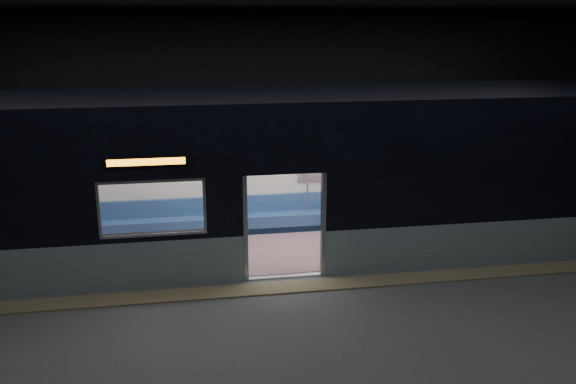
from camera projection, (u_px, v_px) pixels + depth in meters
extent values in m
cube|color=#47494C|center=(294.00, 301.00, 10.71)|extent=(24.00, 14.00, 0.01)
cube|color=black|center=(295.00, 5.00, 9.32)|extent=(24.00, 14.00, 0.04)
cube|color=black|center=(250.00, 104.00, 16.62)|extent=(24.00, 0.04, 5.00)
cube|color=#8C7F59|center=(289.00, 287.00, 11.22)|extent=(22.80, 0.50, 0.03)
cube|color=#8DA1A9|center=(16.00, 272.00, 10.81)|extent=(8.30, 0.12, 0.90)
cube|color=#8DA1A9|center=(520.00, 240.00, 12.36)|extent=(8.30, 0.12, 0.90)
cube|color=black|center=(4.00, 185.00, 10.37)|extent=(8.30, 0.12, 2.30)
cube|color=black|center=(529.00, 163.00, 11.92)|extent=(8.30, 0.12, 2.30)
cube|color=black|center=(285.00, 143.00, 10.98)|extent=(1.40, 0.12, 1.15)
cube|color=#B7BABC|center=(245.00, 229.00, 11.31)|extent=(0.08, 0.14, 2.05)
cube|color=#B7BABC|center=(323.00, 224.00, 11.54)|extent=(0.08, 0.14, 2.05)
cube|color=black|center=(146.00, 162.00, 10.58)|extent=(1.50, 0.04, 0.18)
cube|color=orange|center=(146.00, 162.00, 10.57)|extent=(1.34, 0.03, 0.12)
cube|color=beige|center=(264.00, 162.00, 13.99)|extent=(18.00, 0.12, 3.20)
cube|color=black|center=(273.00, 97.00, 12.16)|extent=(18.00, 3.00, 0.15)
cube|color=#825F62|center=(274.00, 249.00, 13.07)|extent=(17.76, 2.76, 0.04)
cube|color=beige|center=(273.00, 142.00, 12.42)|extent=(17.76, 2.76, 0.10)
cube|color=#2D5182|center=(267.00, 222.00, 14.07)|extent=(11.00, 0.48, 0.41)
cube|color=#2D5182|center=(266.00, 203.00, 14.14)|extent=(11.00, 0.10, 0.40)
cube|color=gray|center=(109.00, 269.00, 11.45)|extent=(4.40, 0.48, 0.41)
cube|color=gray|center=(440.00, 248.00, 12.50)|extent=(4.40, 0.48, 0.41)
cylinder|color=silver|center=(233.00, 217.00, 11.53)|extent=(0.04, 0.04, 2.26)
cylinder|color=silver|center=(225.00, 185.00, 13.67)|extent=(0.04, 0.04, 2.26)
cylinder|color=silver|center=(330.00, 212.00, 11.83)|extent=(0.04, 0.04, 2.26)
cylinder|color=silver|center=(307.00, 182.00, 13.97)|extent=(0.04, 0.04, 2.26)
cylinder|color=silver|center=(266.00, 150.00, 13.56)|extent=(11.00, 0.03, 0.03)
cube|color=black|center=(341.00, 209.00, 14.03)|extent=(0.19, 0.52, 0.18)
cube|color=black|center=(351.00, 209.00, 14.06)|extent=(0.19, 0.52, 0.18)
cylinder|color=black|center=(344.00, 224.00, 13.88)|extent=(0.12, 0.12, 0.43)
cylinder|color=black|center=(353.00, 224.00, 13.92)|extent=(0.12, 0.12, 0.43)
cube|color=#CB6880|center=(344.00, 206.00, 14.24)|extent=(0.44, 0.24, 0.22)
cylinder|color=#CB6880|center=(344.00, 189.00, 14.17)|extent=(0.46, 0.46, 0.57)
sphere|color=tan|center=(345.00, 173.00, 14.03)|extent=(0.23, 0.23, 0.23)
sphere|color=black|center=(344.00, 170.00, 14.06)|extent=(0.24, 0.24, 0.24)
cube|color=black|center=(346.00, 203.00, 13.92)|extent=(0.33, 0.29, 0.16)
cube|color=white|center=(324.00, 164.00, 14.16)|extent=(1.11, 0.03, 0.72)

